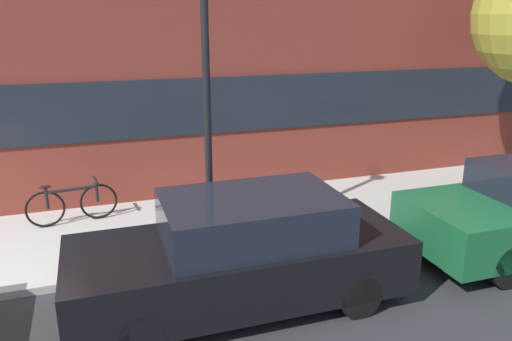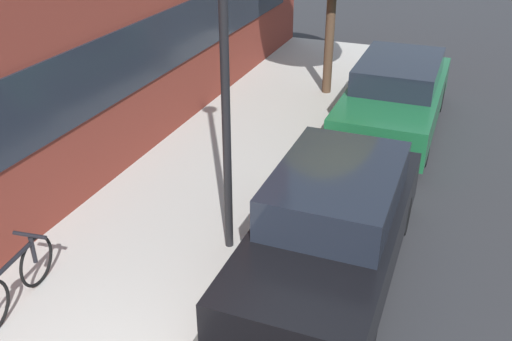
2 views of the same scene
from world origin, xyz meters
TOP-DOWN VIEW (x-y plane):
  - parked_car_black at (3.32, -1.05)m, footprint 4.26×1.66m
  - bicycle at (1.21, 2.19)m, footprint 1.53×0.44m
  - lamp_post at (3.24, 0.35)m, footprint 0.32×0.32m

SIDE VIEW (x-z plane):
  - bicycle at x=1.21m, z-range 0.11..0.86m
  - parked_car_black at x=3.32m, z-range -0.02..1.45m
  - lamp_post at x=3.24m, z-range 0.66..5.33m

